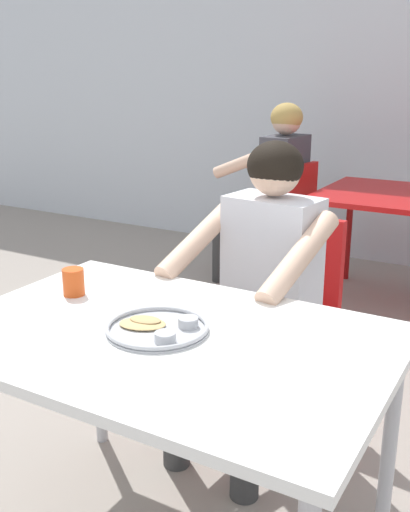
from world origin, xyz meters
name	(u,v)px	position (x,y,z in m)	size (l,w,h in m)	color
table_foreground	(166,356)	(0.08, 0.09, 0.65)	(1.22, 0.82, 0.73)	white
thali_tray	(158,327)	(0.06, 0.09, 0.74)	(0.28, 0.28, 0.03)	#B7BABF
drinking_cup	(73,281)	(-0.33, 0.19, 0.77)	(0.07, 0.07, 0.09)	#D84C19
chair_foreground	(285,308)	(0.07, 0.97, 0.49)	(0.44, 0.45, 0.86)	red
diner_foreground	(259,274)	(0.05, 0.75, 0.70)	(0.53, 0.58, 1.17)	#383838
table_background_red	(392,207)	(0.13, 2.47, 0.63)	(0.85, 0.87, 0.71)	#B71414
chair_red_left	(284,218)	(-0.54, 2.42, 0.49)	(0.45, 0.48, 0.85)	red
patron_background	(272,179)	(-0.66, 2.48, 0.73)	(0.57, 0.52, 1.22)	#2B2B2B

